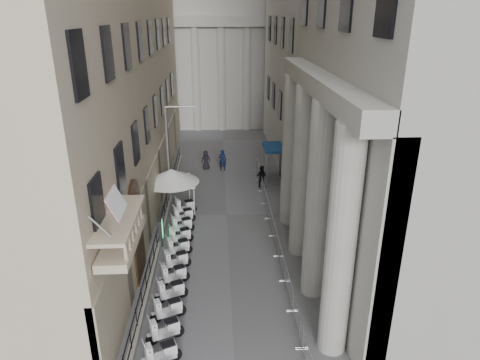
% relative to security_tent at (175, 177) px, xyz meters
% --- Properties ---
extents(iron_fence, '(0.30, 28.00, 1.40)m').
position_rel_security_tent_xyz_m(iron_fence, '(-0.70, -2.00, -2.67)').
color(iron_fence, black).
rests_on(iron_fence, ground).
extents(blue_awning, '(1.60, 3.00, 3.00)m').
position_rel_security_tent_xyz_m(blue_awning, '(7.75, 6.00, -2.67)').
color(blue_awning, navy).
rests_on(blue_awning, ground).
extents(scooter_2, '(1.51, 1.05, 1.50)m').
position_rel_security_tent_xyz_m(scooter_2, '(0.62, -13.25, -2.67)').
color(scooter_2, white).
rests_on(scooter_2, ground).
extents(scooter_3, '(1.51, 1.05, 1.50)m').
position_rel_security_tent_xyz_m(scooter_3, '(0.62, -11.83, -2.67)').
color(scooter_3, white).
rests_on(scooter_3, ground).
extents(scooter_4, '(1.51, 1.05, 1.50)m').
position_rel_security_tent_xyz_m(scooter_4, '(0.62, -10.41, -2.67)').
color(scooter_4, white).
rests_on(scooter_4, ground).
extents(scooter_5, '(1.51, 1.05, 1.50)m').
position_rel_security_tent_xyz_m(scooter_5, '(0.62, -8.99, -2.67)').
color(scooter_5, white).
rests_on(scooter_5, ground).
extents(scooter_6, '(1.51, 1.05, 1.50)m').
position_rel_security_tent_xyz_m(scooter_6, '(0.62, -7.57, -2.67)').
color(scooter_6, white).
rests_on(scooter_6, ground).
extents(scooter_7, '(1.51, 1.05, 1.50)m').
position_rel_security_tent_xyz_m(scooter_7, '(0.62, -6.16, -2.67)').
color(scooter_7, white).
rests_on(scooter_7, ground).
extents(scooter_8, '(1.51, 1.05, 1.50)m').
position_rel_security_tent_xyz_m(scooter_8, '(0.62, -4.74, -2.67)').
color(scooter_8, white).
rests_on(scooter_8, ground).
extents(scooter_9, '(1.51, 1.05, 1.50)m').
position_rel_security_tent_xyz_m(scooter_9, '(0.62, -3.32, -2.67)').
color(scooter_9, white).
rests_on(scooter_9, ground).
extents(scooter_10, '(1.51, 1.05, 1.50)m').
position_rel_security_tent_xyz_m(scooter_10, '(0.62, -1.90, -2.67)').
color(scooter_10, white).
rests_on(scooter_10, ground).
extents(scooter_11, '(1.51, 1.05, 1.50)m').
position_rel_security_tent_xyz_m(scooter_11, '(0.62, -0.48, -2.67)').
color(scooter_11, white).
rests_on(scooter_11, ground).
extents(barrier_1, '(0.60, 2.40, 1.10)m').
position_rel_security_tent_xyz_m(barrier_1, '(6.58, -12.83, -2.67)').
color(barrier_1, '#B3B6BB').
rests_on(barrier_1, ground).
extents(barrier_2, '(0.60, 2.40, 1.10)m').
position_rel_security_tent_xyz_m(barrier_2, '(6.58, -10.33, -2.67)').
color(barrier_2, '#B3B6BB').
rests_on(barrier_2, ground).
extents(barrier_3, '(0.60, 2.40, 1.10)m').
position_rel_security_tent_xyz_m(barrier_3, '(6.58, -7.83, -2.67)').
color(barrier_3, '#B3B6BB').
rests_on(barrier_3, ground).
extents(barrier_4, '(0.60, 2.40, 1.10)m').
position_rel_security_tent_xyz_m(barrier_4, '(6.58, -5.33, -2.67)').
color(barrier_4, '#B3B6BB').
rests_on(barrier_4, ground).
extents(barrier_5, '(0.60, 2.40, 1.10)m').
position_rel_security_tent_xyz_m(barrier_5, '(6.58, -2.83, -2.67)').
color(barrier_5, '#B3B6BB').
rests_on(barrier_5, ground).
extents(barrier_6, '(0.60, 2.40, 1.10)m').
position_rel_security_tent_xyz_m(barrier_6, '(6.58, -0.33, -2.67)').
color(barrier_6, '#B3B6BB').
rests_on(barrier_6, ground).
extents(barrier_7, '(0.60, 2.40, 1.10)m').
position_rel_security_tent_xyz_m(barrier_7, '(6.58, 2.17, -2.67)').
color(barrier_7, '#B3B6BB').
rests_on(barrier_7, ground).
extents(barrier_8, '(0.60, 2.40, 1.10)m').
position_rel_security_tent_xyz_m(barrier_8, '(6.58, 4.67, -2.67)').
color(barrier_8, '#B3B6BB').
rests_on(barrier_8, ground).
extents(barrier_9, '(0.60, 2.40, 1.10)m').
position_rel_security_tent_xyz_m(barrier_9, '(6.58, 7.17, -2.67)').
color(barrier_9, '#B3B6BB').
rests_on(barrier_9, ground).
extents(security_tent, '(3.93, 3.93, 3.19)m').
position_rel_security_tent_xyz_m(security_tent, '(0.00, 0.00, 0.00)').
color(security_tent, white).
rests_on(security_tent, ground).
extents(street_lamp, '(2.43, 0.25, 7.44)m').
position_rel_security_tent_xyz_m(street_lamp, '(-0.33, 1.52, 1.72)').
color(street_lamp, '#999CA1').
rests_on(street_lamp, ground).
extents(info_kiosk, '(0.37, 0.86, 1.78)m').
position_rel_security_tent_xyz_m(info_kiosk, '(-0.59, -4.70, -1.77)').
color(info_kiosk, black).
rests_on(info_kiosk, ground).
extents(pedestrian_a, '(0.79, 0.58, 1.97)m').
position_rel_security_tent_xyz_m(pedestrian_a, '(3.45, 8.46, -1.68)').
color(pedestrian_a, black).
rests_on(pedestrian_a, ground).
extents(pedestrian_b, '(1.11, 1.01, 1.85)m').
position_rel_security_tent_xyz_m(pedestrian_b, '(6.60, 4.38, -1.75)').
color(pedestrian_b, black).
rests_on(pedestrian_b, ground).
extents(pedestrian_c, '(0.99, 0.79, 1.76)m').
position_rel_security_tent_xyz_m(pedestrian_c, '(1.92, 8.91, -1.79)').
color(pedestrian_c, black).
rests_on(pedestrian_c, ground).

